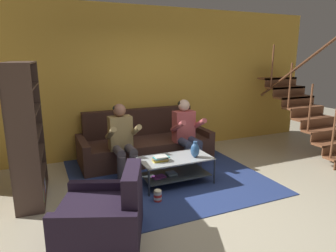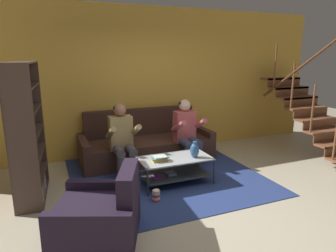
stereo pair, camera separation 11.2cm
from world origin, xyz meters
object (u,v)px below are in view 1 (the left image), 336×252
(armchair, at_px, (104,216))
(book_stack, at_px, (161,159))
(person_seated_left, at_px, (122,137))
(coffee_table, at_px, (175,166))
(person_seated_right, at_px, (186,130))
(popcorn_tub, at_px, (158,195))
(bookshelf, at_px, (25,147))
(couch, at_px, (145,144))
(vase, at_px, (195,150))

(armchair, bearing_deg, book_stack, 42.11)
(person_seated_left, relative_size, coffee_table, 1.07)
(person_seated_right, height_order, popcorn_tub, person_seated_right)
(bookshelf, distance_m, popcorn_tub, 1.92)
(book_stack, height_order, popcorn_tub, book_stack)
(person_seated_left, distance_m, person_seated_right, 1.19)
(book_stack, bearing_deg, person_seated_left, 117.14)
(person_seated_right, distance_m, armchair, 2.56)
(coffee_table, bearing_deg, armchair, -142.62)
(coffee_table, distance_m, bookshelf, 2.16)
(book_stack, bearing_deg, couch, 80.70)
(couch, relative_size, bookshelf, 1.31)
(coffee_table, relative_size, popcorn_tub, 6.30)
(coffee_table, xyz_separation_m, armchair, (-1.32, -1.01, -0.02))
(coffee_table, bearing_deg, bookshelf, 170.25)
(couch, distance_m, person_seated_right, 0.90)
(coffee_table, bearing_deg, couch, 92.04)
(person_seated_left, height_order, popcorn_tub, person_seated_left)
(person_seated_left, relative_size, person_seated_right, 1.00)
(coffee_table, bearing_deg, book_stack, -169.05)
(coffee_table, distance_m, armchair, 1.66)
(book_stack, distance_m, armchair, 1.44)
(person_seated_left, relative_size, bookshelf, 0.63)
(book_stack, xyz_separation_m, popcorn_tub, (-0.21, -0.40, -0.37))
(bookshelf, height_order, armchair, bookshelf)
(vase, bearing_deg, armchair, -150.67)
(person_seated_right, distance_m, vase, 0.84)
(armchair, bearing_deg, bookshelf, 118.98)
(couch, distance_m, person_seated_left, 0.90)
(vase, distance_m, book_stack, 0.56)
(person_seated_right, bearing_deg, coffee_table, -128.54)
(person_seated_left, bearing_deg, bookshelf, -166.93)
(popcorn_tub, bearing_deg, couch, 76.04)
(person_seated_right, height_order, vase, person_seated_right)
(person_seated_left, height_order, armchair, person_seated_left)
(person_seated_right, xyz_separation_m, vase, (-0.25, -0.79, -0.10))
(couch, distance_m, popcorn_tub, 1.78)
(coffee_table, height_order, armchair, armchair)
(coffee_table, relative_size, armchair, 0.98)
(armchair, bearing_deg, vase, 29.33)
(couch, bearing_deg, popcorn_tub, -103.96)
(couch, distance_m, bookshelf, 2.27)
(bookshelf, bearing_deg, couch, 24.08)
(person_seated_left, xyz_separation_m, book_stack, (0.38, -0.74, -0.18))
(person_seated_right, height_order, bookshelf, bookshelf)
(couch, relative_size, person_seated_right, 2.08)
(book_stack, distance_m, bookshelf, 1.89)
(coffee_table, xyz_separation_m, bookshelf, (-2.08, 0.36, 0.47))
(vase, bearing_deg, bookshelf, 169.09)
(person_seated_left, distance_m, coffee_table, 1.01)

